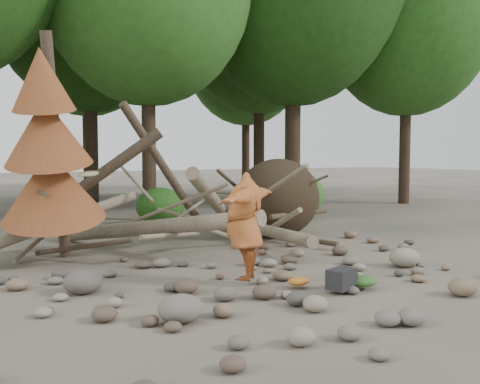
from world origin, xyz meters
TOP-DOWN VIEW (x-y plane):
  - ground at (0.00, 0.00)m, footprint 120.00×120.00m
  - deadfall_pile at (2.02, 4.24)m, footprint 8.55×5.24m
  - dead_conifer at (-3.12, 3.37)m, footprint 2.06×2.16m
  - bush_mid at (0.80, 7.80)m, footprint 1.40×1.40m
  - bush_right at (5.00, 7.00)m, footprint 2.00×2.00m
  - frisbee_thrower at (-0.72, 0.40)m, footprint 3.50×1.80m
  - backpack at (0.30, -0.77)m, footprint 0.52×0.43m
  - cloth_green at (0.72, -0.81)m, footprint 0.45×0.37m
  - cloth_orange at (-0.12, -0.25)m, footprint 0.35×0.29m
  - boulder_front_left at (-2.38, -0.88)m, footprint 0.59×0.53m
  - boulder_front_right at (1.70, -1.82)m, footprint 0.44×0.40m
  - boulder_mid_right at (2.55, 0.07)m, footprint 0.59×0.53m
  - boulder_mid_left at (-3.09, 1.13)m, footprint 0.59×0.53m

SIDE VIEW (x-z plane):
  - ground at x=0.00m, z-range 0.00..0.00m
  - cloth_orange at x=-0.12m, z-range 0.00..0.13m
  - cloth_green at x=0.72m, z-range 0.00..0.17m
  - boulder_front_right at x=1.70m, z-range 0.00..0.27m
  - backpack at x=0.30m, z-range 0.00..0.30m
  - boulder_front_left at x=-2.38m, z-range 0.00..0.35m
  - boulder_mid_right at x=2.55m, z-range 0.00..0.35m
  - boulder_mid_left at x=-3.09m, z-range 0.00..0.36m
  - bush_mid at x=0.80m, z-range 0.00..1.12m
  - bush_right at x=5.00m, z-range 0.00..1.60m
  - frisbee_thrower at x=-0.72m, z-range 0.05..1.83m
  - deadfall_pile at x=2.02m, z-range -0.70..2.60m
  - dead_conifer at x=-3.12m, z-range -0.06..4.29m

